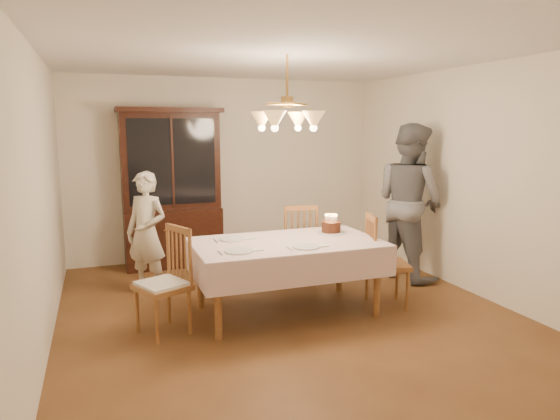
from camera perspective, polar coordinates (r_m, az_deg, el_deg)
name	(u,v)px	position (r m, az deg, el deg)	size (l,w,h in m)	color
ground	(287,312)	(5.32, 0.75, -11.57)	(5.00, 5.00, 0.00)	brown
room_shell	(287,160)	(4.97, 0.79, 5.69)	(5.00, 5.00, 5.00)	white
dining_table	(287,248)	(5.11, 0.77, -4.41)	(1.90, 1.10, 0.76)	brown
china_hutch	(172,191)	(7.01, -12.27, 2.15)	(1.38, 0.54, 2.16)	black
chair_far_side	(298,248)	(6.12, 2.02, -4.39)	(0.50, 0.48, 1.00)	brown
chair_left_end	(163,286)	(4.78, -13.21, -8.50)	(0.56, 0.57, 1.00)	brown
chair_right_end	(386,265)	(5.50, 12.04, -6.21)	(0.53, 0.54, 1.00)	brown
elderly_woman	(147,233)	(5.91, -15.00, -2.57)	(0.52, 0.34, 1.42)	#EFE5C9
adult_in_grey	(409,202)	(6.49, 14.56, 0.93)	(0.95, 0.74, 1.96)	slate
birthday_cake	(331,228)	(5.49, 5.85, -2.04)	(0.30, 0.30, 0.21)	white
place_setting_near_left	(240,251)	(4.69, -4.58, -4.67)	(0.42, 0.27, 0.02)	white
place_setting_near_right	(307,247)	(4.84, 3.14, -4.21)	(0.41, 0.26, 0.02)	white
place_setting_far_left	(233,239)	(5.18, -5.35, -3.32)	(0.41, 0.26, 0.02)	white
chandelier	(287,120)	(4.96, 0.80, 10.25)	(0.62, 0.62, 0.73)	#BF8C3F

